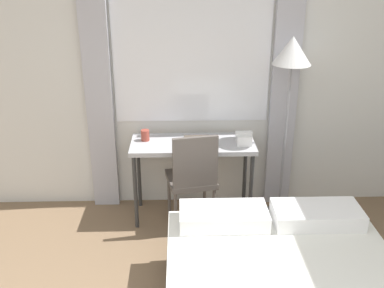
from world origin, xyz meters
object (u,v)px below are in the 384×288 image
(book, at_px, (197,141))
(telephone, at_px, (244,138))
(standing_lamp, at_px, (291,67))
(mug, at_px, (145,135))
(desk_chair, at_px, (193,175))
(desk, at_px, (193,150))

(book, bearing_deg, telephone, -6.90)
(standing_lamp, relative_size, book, 7.11)
(telephone, bearing_deg, standing_lamp, 5.15)
(book, bearing_deg, mug, 173.70)
(desk_chair, distance_m, standing_lamp, 1.24)
(telephone, relative_size, book, 0.66)
(telephone, bearing_deg, mug, 173.42)
(desk_chair, distance_m, mug, 0.56)
(desk_chair, relative_size, mug, 9.39)
(telephone, bearing_deg, desk, 174.24)
(telephone, bearing_deg, desk_chair, -159.34)
(desk_chair, distance_m, telephone, 0.56)
(mug, bearing_deg, telephone, -6.58)
(desk, relative_size, mug, 11.16)
(desk, height_order, desk_chair, desk_chair)
(mug, bearing_deg, desk, -7.44)
(standing_lamp, xyz_separation_m, telephone, (-0.37, -0.03, -0.63))
(standing_lamp, distance_m, telephone, 0.73)
(telephone, distance_m, book, 0.41)
(desk_chair, relative_size, book, 3.93)
(standing_lamp, relative_size, telephone, 10.82)
(telephone, distance_m, mug, 0.88)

